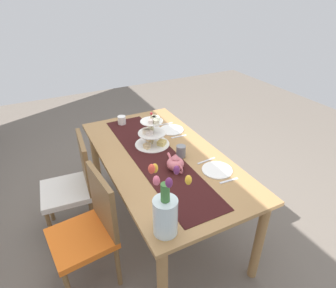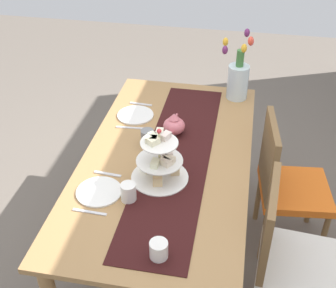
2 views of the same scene
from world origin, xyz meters
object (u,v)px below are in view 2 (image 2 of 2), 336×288
dinner_plate_left (135,115)px  mug_grey (148,137)px  teapot (174,125)px  dinner_plate_right (99,192)px  tiered_cake_stand (159,161)px  mug_white_text (128,192)px  tulip_vase (238,78)px  cream_jug (159,250)px  knife_left (130,128)px  dining_table (167,171)px  knife_right (90,212)px  chair_right (287,253)px  fork_right (108,174)px  chair_left (284,181)px  fork_left (141,104)px

dinner_plate_left → mug_grey: 0.33m
teapot → dinner_plate_right: 0.65m
tiered_cake_stand → mug_white_text: (0.19, -0.12, -0.06)m
tulip_vase → cream_jug: bearing=-9.3°
dinner_plate_left → knife_left: dinner_plate_left is taller
cream_jug → dining_table: bearing=-171.8°
tiered_cake_stand → knife_right: size_ratio=1.79×
tulip_vase → knife_left: bearing=-50.6°
tulip_vase → mug_white_text: 1.22m
tulip_vase → dinner_plate_left: bearing=-59.6°
knife_right → dinner_plate_right: bearing=180.0°
dinner_plate_left → knife_right: (0.89, 0.00, -0.00)m
chair_right → cream_jug: bearing=-57.8°
mug_white_text → cream_jug: bearing=34.0°
cream_jug → fork_right: 0.62m
chair_right → teapot: teapot is taller
knife_left → fork_right: 0.45m
mug_white_text → fork_right: bearing=-136.3°
knife_right → mug_white_text: bearing=127.5°
chair_left → knife_right: size_ratio=5.35×
chair_left → tulip_vase: (-0.50, -0.35, 0.42)m
dinner_plate_left → knife_right: dinner_plate_left is taller
fork_left → knife_left: same height
dining_table → chair_left: size_ratio=1.92×
knife_left → dinner_plate_right: (0.60, 0.00, 0.00)m
fork_left → mug_grey: mug_grey is taller
tulip_vase → knife_left: size_ratio=2.67×
chair_right → knife_right: chair_right is taller
dinner_plate_right → fork_right: size_ratio=1.53×
tulip_vase → dinner_plate_left: tulip_vase is taller
fork_left → fork_right: size_ratio=1.00×
fork_left → knife_right: size_ratio=0.88×
knife_left → knife_right: size_ratio=1.00×
dining_table → tiered_cake_stand: 0.28m
tulip_vase → fork_left: 0.67m
chair_right → mug_white_text: chair_right is taller
chair_right → tiered_cake_stand: 0.80m
fork_left → knife_right: bearing=0.0°
dinner_plate_left → tiered_cake_stand: bearing=25.7°
chair_right → mug_white_text: bearing=-86.6°
knife_left → mug_white_text: 0.64m
dining_table → knife_right: (0.50, -0.28, 0.11)m
cream_jug → fork_left: bearing=-163.0°
tiered_cake_stand → mug_grey: size_ratio=3.20×
knife_left → mug_grey: bearing=44.4°
chair_left → mug_white_text: chair_left is taller
teapot → dinner_plate_left: bearing=-118.8°
knife_left → knife_right: 0.74m
chair_right → teapot: size_ratio=3.82×
knife_left → teapot: bearing=88.6°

